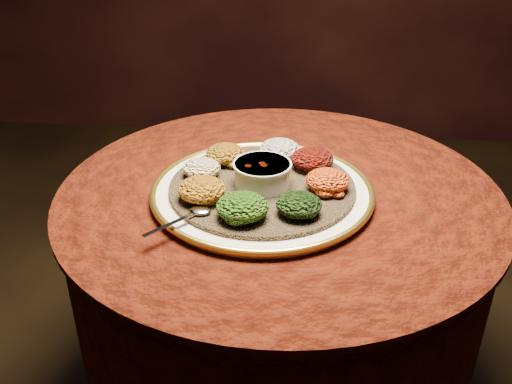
{
  "coord_description": "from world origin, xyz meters",
  "views": [
    {
      "loc": [
        0.05,
        -1.08,
        1.34
      ],
      "look_at": [
        -0.04,
        -0.07,
        0.76
      ],
      "focal_mm": 40.0,
      "sensor_mm": 36.0,
      "label": 1
    }
  ],
  "objects": [
    {
      "name": "spoon",
      "position": [
        -0.15,
        -0.17,
        0.77
      ],
      "size": [
        0.11,
        0.12,
        0.01
      ],
      "rotation": [
        0.0,
        0.0,
        -2.29
      ],
      "color": "silver",
      "rests_on": "injera"
    },
    {
      "name": "portion_timatim",
      "position": [
        -0.17,
        -0.01,
        0.78
      ],
      "size": [
        0.08,
        0.08,
        0.04
      ],
      "primitive_type": "ellipsoid",
      "color": "maroon",
      "rests_on": "injera"
    },
    {
      "name": "portion_ayib",
      "position": [
        -0.01,
        0.09,
        0.78
      ],
      "size": [
        0.09,
        0.09,
        0.04
      ],
      "primitive_type": "ellipsoid",
      "color": "beige",
      "rests_on": "injera"
    },
    {
      "name": "portion_kitfo",
      "position": [
        0.07,
        0.05,
        0.78
      ],
      "size": [
        0.09,
        0.09,
        0.05
      ],
      "primitive_type": "ellipsoid",
      "color": "black",
      "rests_on": "injera"
    },
    {
      "name": "platter",
      "position": [
        -0.03,
        -0.04,
        0.75
      ],
      "size": [
        0.47,
        0.47,
        0.02
      ],
      "rotation": [
        0.0,
        0.0,
        -0.05
      ],
      "color": "white",
      "rests_on": "table"
    },
    {
      "name": "table",
      "position": [
        0.0,
        0.0,
        0.55
      ],
      "size": [
        0.96,
        0.96,
        0.73
      ],
      "color": "black",
      "rests_on": "ground"
    },
    {
      "name": "portion_tikil",
      "position": [
        0.1,
        -0.05,
        0.78
      ],
      "size": [
        0.09,
        0.09,
        0.04
      ],
      "primitive_type": "ellipsoid",
      "color": "#BB8B0F",
      "rests_on": "injera"
    },
    {
      "name": "portion_kik",
      "position": [
        -0.15,
        -0.11,
        0.79
      ],
      "size": [
        0.1,
        0.09,
        0.05
      ],
      "primitive_type": "ellipsoid",
      "color": "#A65B0E",
      "rests_on": "injera"
    },
    {
      "name": "portion_gomen",
      "position": [
        0.05,
        -0.15,
        0.78
      ],
      "size": [
        0.09,
        0.08,
        0.04
      ],
      "primitive_type": "ellipsoid",
      "color": "black",
      "rests_on": "injera"
    },
    {
      "name": "injera",
      "position": [
        -0.03,
        -0.04,
        0.76
      ],
      "size": [
        0.43,
        0.43,
        0.01
      ],
      "primitive_type": "cylinder",
      "rotation": [
        0.0,
        0.0,
        -0.1
      ],
      "color": "brown",
      "rests_on": "platter"
    },
    {
      "name": "portion_shiro",
      "position": [
        -0.13,
        0.06,
        0.78
      ],
      "size": [
        0.09,
        0.08,
        0.04
      ],
      "primitive_type": "ellipsoid",
      "color": "#894E10",
      "rests_on": "injera"
    },
    {
      "name": "portion_mixveg",
      "position": [
        -0.06,
        -0.17,
        0.79
      ],
      "size": [
        0.1,
        0.09,
        0.05
      ],
      "primitive_type": "ellipsoid",
      "color": "#A2360A",
      "rests_on": "injera"
    },
    {
      "name": "stew_bowl",
      "position": [
        -0.03,
        -0.04,
        0.79
      ],
      "size": [
        0.12,
        0.12,
        0.05
      ],
      "color": "silver",
      "rests_on": "injera"
    }
  ]
}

